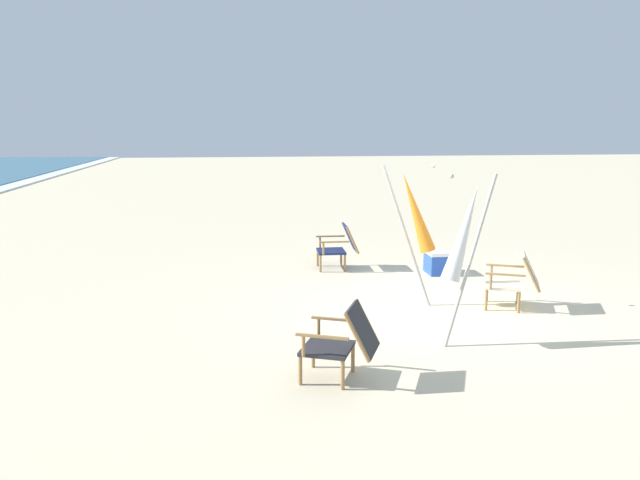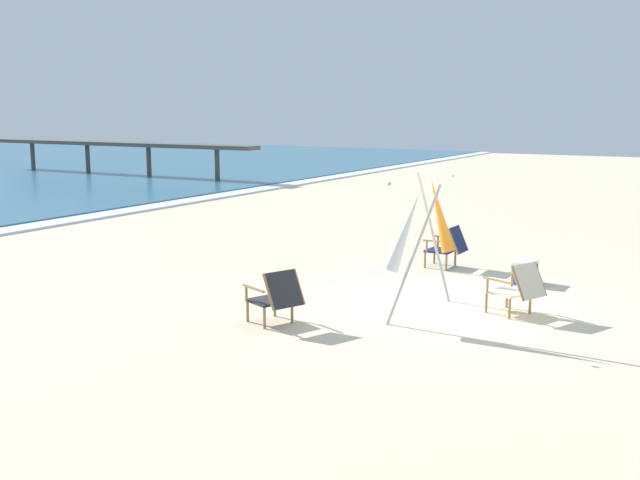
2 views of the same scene
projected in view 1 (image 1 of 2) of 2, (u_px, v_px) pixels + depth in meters
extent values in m
plane|color=beige|center=(435.00, 310.00, 8.69)|extent=(80.00, 80.00, 0.00)
cube|color=#19234C|center=(331.00, 251.00, 11.08)|extent=(0.53, 0.49, 0.04)
cube|color=#19234C|center=(350.00, 238.00, 11.08)|extent=(0.50, 0.26, 0.49)
cylinder|color=olive|center=(320.00, 263.00, 10.86)|extent=(0.04, 0.04, 0.32)
cylinder|color=olive|center=(318.00, 257.00, 11.32)|extent=(0.04, 0.04, 0.32)
cylinder|color=olive|center=(345.00, 263.00, 10.91)|extent=(0.04, 0.04, 0.32)
cylinder|color=olive|center=(341.00, 257.00, 11.36)|extent=(0.04, 0.04, 0.32)
cube|color=olive|center=(334.00, 242.00, 10.77)|extent=(0.05, 0.53, 0.02)
cylinder|color=olive|center=(323.00, 248.00, 10.77)|extent=(0.04, 0.04, 0.22)
cube|color=olive|center=(330.00, 236.00, 11.32)|extent=(0.05, 0.53, 0.02)
cylinder|color=olive|center=(320.00, 242.00, 11.32)|extent=(0.04, 0.04, 0.22)
cylinder|color=olive|center=(353.00, 240.00, 10.83)|extent=(0.04, 0.25, 0.49)
cylinder|color=olive|center=(348.00, 235.00, 11.32)|extent=(0.04, 0.25, 0.49)
cube|color=beige|center=(503.00, 285.00, 8.77)|extent=(0.67, 0.65, 0.04)
cube|color=beige|center=(531.00, 271.00, 8.63)|extent=(0.56, 0.44, 0.48)
cylinder|color=olive|center=(486.00, 299.00, 8.63)|extent=(0.04, 0.04, 0.32)
cylinder|color=olive|center=(487.00, 291.00, 9.08)|extent=(0.04, 0.04, 0.32)
cylinder|color=olive|center=(519.00, 302.00, 8.52)|extent=(0.04, 0.04, 0.32)
cylinder|color=olive|center=(518.00, 293.00, 8.96)|extent=(0.04, 0.04, 0.32)
cube|color=olive|center=(505.00, 275.00, 8.46)|extent=(0.24, 0.50, 0.02)
cylinder|color=olive|center=(491.00, 282.00, 8.53)|extent=(0.04, 0.04, 0.22)
cube|color=olive|center=(505.00, 266.00, 8.98)|extent=(0.24, 0.50, 0.02)
cylinder|color=olive|center=(491.00, 272.00, 9.06)|extent=(0.04, 0.04, 0.22)
cylinder|color=olive|center=(531.00, 275.00, 8.39)|extent=(0.14, 0.26, 0.48)
cylinder|color=olive|center=(530.00, 267.00, 8.87)|extent=(0.14, 0.26, 0.48)
cube|color=#28282D|center=(327.00, 348.00, 6.31)|extent=(0.66, 0.64, 0.04)
cube|color=#28282D|center=(362.00, 330.00, 6.18)|extent=(0.56, 0.44, 0.48)
cylinder|color=olive|center=(300.00, 370.00, 6.18)|extent=(0.04, 0.04, 0.32)
cylinder|color=olive|center=(313.00, 353.00, 6.62)|extent=(0.04, 0.04, 0.32)
cylinder|color=olive|center=(343.00, 374.00, 6.07)|extent=(0.04, 0.04, 0.32)
cylinder|color=olive|center=(353.00, 357.00, 6.51)|extent=(0.04, 0.04, 0.32)
cube|color=olive|center=(322.00, 337.00, 6.00)|extent=(0.24, 0.50, 0.02)
cylinder|color=olive|center=(303.00, 346.00, 6.07)|extent=(0.04, 0.04, 0.22)
cube|color=olive|center=(336.00, 319.00, 6.53)|extent=(0.24, 0.50, 0.02)
cylinder|color=olive|center=(319.00, 328.00, 6.60)|extent=(0.04, 0.04, 0.22)
cylinder|color=olive|center=(357.00, 338.00, 5.94)|extent=(0.14, 0.27, 0.48)
cylinder|color=olive|center=(367.00, 322.00, 6.42)|extent=(0.14, 0.27, 0.48)
cylinder|color=#B7B2A8|center=(406.00, 236.00, 8.79)|extent=(0.27, 0.71, 2.00)
cone|color=orange|center=(416.00, 212.00, 8.71)|extent=(0.39, 0.63, 1.16)
sphere|color=#B7B2A8|center=(434.00, 166.00, 8.55)|extent=(0.06, 0.06, 0.06)
cylinder|color=#B7B2A8|center=(470.00, 260.00, 7.26)|extent=(0.33, 0.69, 2.00)
cone|color=white|center=(464.00, 232.00, 7.14)|extent=(0.43, 0.63, 1.16)
sphere|color=#B7B2A8|center=(452.00, 176.00, 6.91)|extent=(0.06, 0.06, 0.06)
cube|color=blue|center=(437.00, 264.00, 10.77)|extent=(0.48, 0.34, 0.34)
cube|color=white|center=(437.00, 252.00, 10.74)|extent=(0.49, 0.35, 0.06)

